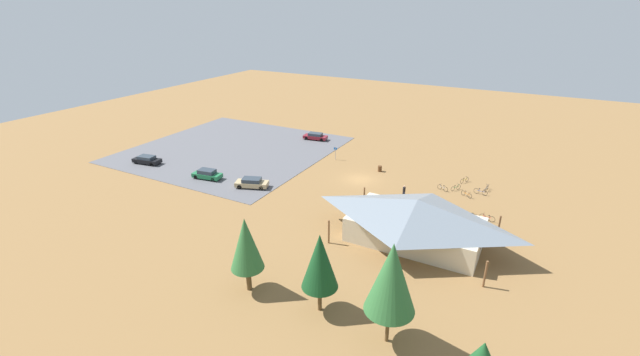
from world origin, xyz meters
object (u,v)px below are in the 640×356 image
Objects in this scene: bicycle_red_yard_left at (487,218)px; pine_far_east at (320,261)px; bicycle_white_near_porch at (487,188)px; bicycle_orange_yard_center at (467,194)px; bicycle_teal_edge_south at (471,216)px; car_tan_by_curb at (252,183)px; bicycle_silver_by_bin at (443,188)px; pine_center at (246,244)px; pine_mideast at (391,278)px; lot_sign at (335,152)px; bicycle_purple_yard_front at (451,208)px; bicycle_blue_mid_cluster at (481,192)px; car_maroon_near_entry at (315,136)px; visitor_at_bikes at (404,191)px; bike_pavilion at (416,218)px; trash_bin at (380,169)px; car_green_far_end at (207,174)px; bicycle_yellow_front_row at (465,180)px; car_black_aisle_side at (147,160)px; bicycle_green_trailside at (456,188)px.

pine_far_east is at bearing 66.39° from bicycle_red_yard_left.
bicycle_white_near_porch is (-8.72, -31.97, -4.43)m from pine_far_east.
bicycle_orange_yard_center is 3.96m from bicycle_white_near_porch.
bicycle_teal_edge_south is 0.34× the size of car_tan_by_curb.
bicycle_silver_by_bin is (3.27, -0.55, 0.02)m from bicycle_orange_yard_center.
bicycle_red_yard_left reaches higher than bicycle_white_near_porch.
pine_mideast is at bearing 179.79° from pine_center.
pine_mideast is (-21.09, 33.75, 4.37)m from lot_sign.
car_tan_by_curb reaches higher than bicycle_purple_yard_front.
bicycle_red_yard_left is (-16.87, -23.55, -4.32)m from pine_center.
bicycle_blue_mid_cluster reaches higher than bicycle_red_yard_left.
pine_far_east is 1.56× the size of car_maroon_near_entry.
pine_center is 44.75m from car_maroon_near_entry.
bike_pavilion is at bearing 113.47° from visitor_at_bikes.
pine_mideast is (-12.83, 32.35, 5.33)m from trash_bin.
car_tan_by_curb is (13.47, 14.15, 0.28)m from trash_bin.
visitor_at_bikes is (6.39, -1.08, 0.52)m from bicycle_purple_yard_front.
bike_pavilion is at bearing 175.52° from car_green_far_end.
bicycle_yellow_front_row is at bearing -88.95° from pine_mideast.
car_black_aisle_side is (40.55, -17.12, -4.09)m from pine_far_east.
car_black_aisle_side is at bearing -3.39° from bike_pavilion.
car_tan_by_curb is (28.89, 14.44, 0.37)m from bicycle_white_near_porch.
pine_center is 4.17× the size of bicycle_white_near_porch.
bicycle_purple_yard_front is (-12.45, 8.21, -0.10)m from trash_bin.
pine_center is 4.69× the size of bicycle_orange_yard_center.
bike_pavilion is 20.23m from trash_bin.
car_maroon_near_entry reaches higher than bicycle_teal_edge_south.
pine_far_east is at bearing 69.95° from bicycle_teal_edge_south.
pine_center is 36.38m from bicycle_white_near_porch.
bicycle_red_yard_left is 0.41× the size of car_green_far_end.
bicycle_blue_mid_cluster is (1.85, -7.30, 0.01)m from bicycle_red_yard_left.
pine_far_east is at bearing 74.87° from bicycle_blue_mid_cluster.
car_green_far_end reaches higher than bicycle_green_trailside.
bicycle_blue_mid_cluster is at bearing -109.74° from bicycle_purple_yard_front.
lot_sign is 11.26m from car_maroon_near_entry.
bicycle_silver_by_bin is at bearing 27.92° from bicycle_white_near_porch.
car_black_aisle_side reaches higher than bicycle_silver_by_bin.
pine_mideast is 38.56m from car_green_far_end.
car_maroon_near_entry is at bearing -21.15° from bicycle_green_trailside.
car_tan_by_curb is at bearing 46.41° from trash_bin.
bicycle_purple_yard_front is 0.91× the size of bicycle_silver_by_bin.
car_maroon_near_entry reaches higher than bicycle_blue_mid_cluster.
bicycle_silver_by_bin is 6.13m from visitor_at_bikes.
bike_pavilion is 18.55m from pine_center.
lot_sign is at bearing -12.13° from bicycle_silver_by_bin.
lot_sign is 20.17m from bicycle_green_trailside.
car_green_far_end is 0.95× the size of car_black_aisle_side.
trash_bin is 0.52× the size of bicycle_white_near_porch.
pine_mideast is at bearing 85.46° from bicycle_white_near_porch.
bicycle_yellow_front_row is at bearing -116.45° from bicycle_silver_by_bin.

